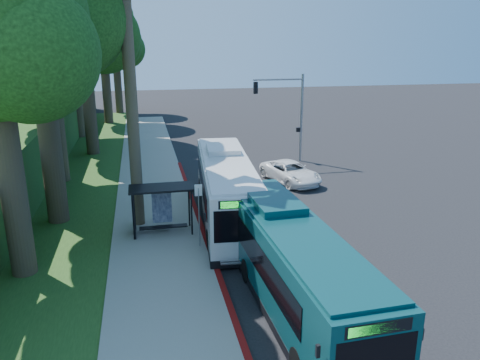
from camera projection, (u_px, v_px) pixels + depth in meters
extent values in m
plane|color=black|center=(278.00, 205.00, 28.11)|extent=(140.00, 140.00, 0.00)
cube|color=gray|center=(155.00, 213.00, 26.63)|extent=(4.50, 70.00, 0.12)
cube|color=maroon|center=(205.00, 238.00, 23.35)|extent=(0.25, 30.00, 0.13)
cube|color=#234719|center=(63.00, 193.00, 30.18)|extent=(8.00, 70.00, 0.06)
cube|color=black|center=(161.00, 188.00, 23.18)|extent=(3.20, 1.50, 0.10)
cube|color=black|center=(133.00, 214.00, 23.26)|extent=(0.06, 1.30, 2.20)
cube|color=navy|center=(162.00, 207.00, 24.20)|extent=(1.00, 0.12, 1.70)
cube|color=black|center=(163.00, 227.00, 23.68)|extent=(2.40, 0.40, 0.06)
cube|color=black|center=(134.00, 210.00, 23.84)|extent=(0.08, 0.08, 2.40)
cube|color=black|center=(189.00, 206.00, 24.40)|extent=(0.08, 0.08, 2.40)
cube|color=black|center=(134.00, 219.00, 22.71)|extent=(0.08, 0.08, 2.40)
cube|color=black|center=(192.00, 214.00, 23.27)|extent=(0.08, 0.08, 2.40)
cylinder|color=gray|center=(199.00, 219.00, 21.92)|extent=(0.06, 0.06, 3.00)
cube|color=white|center=(198.00, 190.00, 21.51)|extent=(0.35, 0.04, 0.55)
cylinder|color=gray|center=(301.00, 118.00, 37.43)|extent=(0.20, 0.20, 7.00)
cylinder|color=gray|center=(278.00, 79.00, 36.14)|extent=(4.00, 0.14, 0.14)
cube|color=black|center=(256.00, 88.00, 35.95)|extent=(0.30, 0.30, 0.90)
cube|color=black|center=(298.00, 130.00, 37.64)|extent=(0.25, 0.25, 0.35)
cylinder|color=#4C3F2D|center=(132.00, 104.00, 23.19)|extent=(0.60, 0.60, 13.00)
cylinder|color=#382B1E|center=(48.00, 127.00, 24.10)|extent=(1.10, 1.10, 10.50)
sphere|color=black|center=(67.00, 18.00, 21.78)|extent=(5.60, 5.60, 5.60)
sphere|color=black|center=(11.00, 14.00, 23.53)|extent=(5.20, 5.20, 5.20)
cylinder|color=#382B1E|center=(52.00, 96.00, 31.19)|extent=(1.18, 1.18, 11.90)
cylinder|color=#382B1E|center=(88.00, 97.00, 39.28)|extent=(1.06, 1.06, 9.80)
sphere|color=black|center=(81.00, 22.00, 37.55)|extent=(8.40, 8.40, 8.40)
sphere|color=black|center=(103.00, 36.00, 37.03)|extent=(5.88, 5.88, 5.88)
sphere|color=black|center=(66.00, 33.00, 38.88)|extent=(5.46, 5.46, 5.46)
cylinder|color=#382B1E|center=(74.00, 81.00, 46.17)|extent=(1.14, 1.14, 11.20)
sphere|color=black|center=(67.00, 7.00, 44.19)|extent=(9.60, 9.60, 9.60)
sphere|color=black|center=(88.00, 21.00, 43.60)|extent=(6.72, 6.72, 6.72)
sphere|color=black|center=(52.00, 19.00, 45.71)|extent=(6.24, 6.24, 6.24)
cylinder|color=#382B1E|center=(106.00, 84.00, 54.47)|extent=(1.02, 1.02, 9.10)
sphere|color=black|center=(102.00, 34.00, 52.86)|extent=(8.00, 8.00, 8.00)
sphere|color=black|center=(117.00, 44.00, 52.36)|extent=(5.60, 5.60, 5.60)
sphere|color=black|center=(91.00, 41.00, 54.12)|extent=(5.20, 5.20, 5.20)
cylinder|color=#382B1E|center=(118.00, 82.00, 62.26)|extent=(0.98, 0.98, 8.40)
sphere|color=black|center=(115.00, 41.00, 60.78)|extent=(7.00, 7.00, 7.00)
sphere|color=black|center=(126.00, 49.00, 60.35)|extent=(4.90, 4.90, 4.90)
sphere|color=black|center=(106.00, 47.00, 61.89)|extent=(4.55, 4.55, 4.55)
cylinder|color=#382B1E|center=(10.00, 171.00, 18.58)|extent=(1.02, 1.02, 9.10)
sphere|color=black|center=(28.00, 53.00, 16.55)|extent=(5.04, 5.04, 5.04)
cube|color=silver|center=(227.00, 188.00, 25.49)|extent=(3.63, 12.41, 2.91)
cube|color=black|center=(227.00, 213.00, 25.92)|extent=(3.66, 12.47, 0.36)
cube|color=black|center=(226.00, 180.00, 25.89)|extent=(3.46, 9.73, 1.12)
cube|color=black|center=(241.00, 226.00, 19.66)|extent=(2.29, 0.32, 1.43)
cube|color=black|center=(218.00, 156.00, 31.16)|extent=(2.08, 0.30, 1.02)
cube|color=#19E533|center=(241.00, 204.00, 19.37)|extent=(1.69, 0.24, 0.29)
cube|color=silver|center=(226.00, 161.00, 25.06)|extent=(3.37, 11.78, 0.12)
cube|color=silver|center=(223.00, 149.00, 26.94)|extent=(2.03, 2.69, 0.36)
cylinder|color=black|center=(210.00, 240.00, 22.00)|extent=(0.39, 1.04, 1.02)
cylinder|color=black|center=(259.00, 237.00, 22.28)|extent=(0.39, 1.04, 1.02)
cylinder|color=black|center=(202.00, 186.00, 30.14)|extent=(0.39, 1.04, 1.02)
cylinder|color=black|center=(238.00, 184.00, 30.42)|extent=(0.39, 1.04, 1.02)
cube|color=#0A373B|center=(293.00, 263.00, 17.01)|extent=(2.90, 11.83, 2.79)
cube|color=black|center=(291.00, 298.00, 17.43)|extent=(2.92, 11.89, 0.34)
cube|color=black|center=(288.00, 251.00, 17.39)|extent=(2.87, 9.25, 1.08)
cube|color=black|center=(375.00, 360.00, 11.53)|extent=(2.20, 0.19, 1.37)
cube|color=black|center=(251.00, 203.00, 22.33)|extent=(2.00, 0.19, 0.98)
cube|color=#19E533|center=(378.00, 328.00, 11.26)|extent=(1.63, 0.15, 0.27)
cube|color=#0A373B|center=(294.00, 226.00, 16.60)|extent=(2.68, 11.24, 0.12)
cube|color=#0A373B|center=(277.00, 204.00, 18.37)|extent=(1.83, 2.51, 0.34)
cylinder|color=black|center=(370.00, 352.00, 14.14)|extent=(0.33, 0.99, 0.98)
cylinder|color=black|center=(234.00, 247.00, 21.26)|extent=(0.33, 0.99, 0.98)
cylinder|color=black|center=(281.00, 242.00, 21.78)|extent=(0.33, 0.99, 0.98)
imported|color=white|center=(291.00, 172.00, 32.47)|extent=(3.68, 5.61, 1.43)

